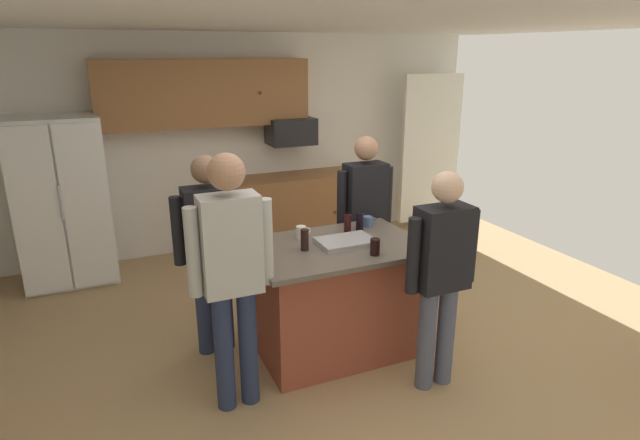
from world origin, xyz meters
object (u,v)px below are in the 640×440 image
object	(u,v)px
refrigerator	(63,201)
mug_blue_stoneware	(368,221)
glass_stout_tall	(375,247)
kitchen_island	(335,298)
glass_short_whisky	(360,221)
glass_pilsner	(348,224)
person_guest_right	(441,268)
microwave_over_range	(291,131)
mug_ceramic_white	(301,232)
person_guest_by_door	(232,267)
glass_dark_ale	(305,240)
person_host_foreground	(365,211)
person_elder_center	(210,243)
serving_tray	(346,242)

from	to	relation	value
refrigerator	mug_blue_stoneware	world-z (taller)	refrigerator
glass_stout_tall	kitchen_island	bearing A→B (deg)	120.43
mug_blue_stoneware	glass_short_whisky	xyz separation A→B (m)	(-0.11, -0.06, 0.03)
kitchen_island	glass_short_whisky	size ratio (longest dim) A/B	8.75
refrigerator	glass_pilsner	size ratio (longest dim) A/B	10.99
refrigerator	glass_short_whisky	world-z (taller)	refrigerator
person_guest_right	glass_pilsner	world-z (taller)	person_guest_right
microwave_over_range	glass_stout_tall	xyz separation A→B (m)	(-0.41, -2.86, -0.45)
mug_ceramic_white	kitchen_island	bearing A→B (deg)	-54.03
glass_short_whisky	microwave_over_range	bearing A→B (deg)	83.72
glass_pilsner	glass_short_whisky	world-z (taller)	glass_pilsner
microwave_over_range	mug_ceramic_white	distance (m)	2.47
refrigerator	person_guest_by_door	size ratio (longest dim) A/B	0.98
kitchen_island	mug_ceramic_white	xyz separation A→B (m)	(-0.18, 0.25, 0.51)
microwave_over_range	glass_dark_ale	world-z (taller)	microwave_over_range
microwave_over_range	glass_stout_tall	world-z (taller)	microwave_over_range
person_guest_right	glass_dark_ale	bearing A→B (deg)	12.59
person_guest_by_door	person_host_foreground	xyz separation A→B (m)	(1.53, 1.02, -0.09)
person_guest_right	glass_dark_ale	distance (m)	1.03
glass_stout_tall	glass_pilsner	world-z (taller)	glass_pilsner
person_host_foreground	glass_stout_tall	bearing A→B (deg)	18.90
person_elder_center	microwave_over_range	bearing A→B (deg)	79.08
glass_short_whisky	serving_tray	distance (m)	0.37
kitchen_island	person_host_foreground	size ratio (longest dim) A/B	0.82
microwave_over_range	person_guest_by_door	xyz separation A→B (m)	(-1.51, -2.92, -0.40)
glass_stout_tall	mug_blue_stoneware	world-z (taller)	glass_stout_tall
glass_stout_tall	person_guest_by_door	bearing A→B (deg)	-176.90
glass_dark_ale	person_guest_right	bearing A→B (deg)	-43.93
refrigerator	glass_pilsner	bearing A→B (deg)	-45.09
person_elder_center	refrigerator	bearing A→B (deg)	142.34
person_host_foreground	glass_dark_ale	xyz separation A→B (m)	(-0.88, -0.67, 0.06)
microwave_over_range	person_elder_center	distance (m)	2.67
person_guest_right	person_guest_by_door	world-z (taller)	person_guest_by_door
glass_pilsner	mug_ceramic_white	world-z (taller)	glass_pilsner
refrigerator	person_guest_by_door	xyz separation A→B (m)	(1.09, -2.80, 0.16)
kitchen_island	person_guest_right	bearing A→B (deg)	-56.52
microwave_over_range	glass_pilsner	xyz separation A→B (m)	(-0.38, -2.34, -0.44)
refrigerator	person_host_foreground	bearing A→B (deg)	-34.14
person_guest_right	glass_pilsner	distance (m)	0.97
person_elder_center	glass_stout_tall	bearing A→B (deg)	-9.31
person_host_foreground	mug_ceramic_white	distance (m)	0.89
refrigerator	serving_tray	size ratio (longest dim) A/B	4.01
microwave_over_range	kitchen_island	size ratio (longest dim) A/B	0.41
refrigerator	mug_ceramic_white	world-z (taller)	refrigerator
glass_dark_ale	glass_stout_tall	bearing A→B (deg)	-33.92
refrigerator	kitchen_island	bearing A→B (deg)	-50.49
microwave_over_range	kitchen_island	xyz separation A→B (m)	(-0.59, -2.55, -0.98)
person_guest_by_door	kitchen_island	bearing A→B (deg)	0.00
person_elder_center	serving_tray	xyz separation A→B (m)	(0.98, -0.42, 0.01)
person_elder_center	mug_ceramic_white	xyz separation A→B (m)	(0.71, -0.14, 0.04)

